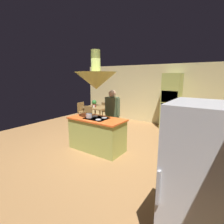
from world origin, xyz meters
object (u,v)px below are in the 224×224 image
at_px(cup_on_table, 94,107).
at_px(potted_plant_on_table, 94,103).
at_px(dining_table, 97,109).
at_px(chair_by_back_wall, 107,110).
at_px(canister_tea, 219,128).
at_px(refrigerator, 201,188).
at_px(person_at_island, 112,113).
at_px(chair_facing_island, 87,115).
at_px(canister_flour, 218,131).
at_px(oven_tower, 171,102).
at_px(kitchen_island, 97,134).
at_px(cooking_pot_on_cooktop, 89,116).
at_px(chair_at_corner, 82,110).
at_px(canister_sugar, 218,129).
at_px(microwave_on_counter, 221,116).

bearing_deg(cup_on_table, potted_plant_on_table, 123.96).
distance_m(dining_table, chair_by_back_wall, 0.70).
relative_size(dining_table, canister_tea, 6.34).
relative_size(refrigerator, person_at_island, 1.09).
distance_m(dining_table, chair_facing_island, 0.70).
relative_size(person_at_island, canister_flour, 7.57).
height_order(canister_flour, canister_tea, canister_flour).
height_order(chair_facing_island, canister_flour, canister_flour).
xyz_separation_m(oven_tower, cup_on_table, (-2.80, -1.37, -0.28)).
bearing_deg(kitchen_island, cup_on_table, 132.25).
bearing_deg(chair_facing_island, cooking_pot_on_cooktop, -45.22).
bearing_deg(canister_flour, canister_tea, 90.00).
distance_m(chair_facing_island, canister_flour, 4.74).
height_order(kitchen_island, cup_on_table, kitchen_island).
height_order(oven_tower, dining_table, oven_tower).
bearing_deg(cooking_pot_on_cooktop, oven_tower, 69.52).
distance_m(kitchen_island, dining_table, 2.71).
xyz_separation_m(person_at_island, cooking_pot_on_cooktop, (-0.23, -0.79, 0.05)).
distance_m(chair_at_corner, canister_flour, 5.80).
distance_m(potted_plant_on_table, canister_tea, 4.87).
bearing_deg(refrigerator, canister_sugar, 88.87).
distance_m(chair_facing_island, chair_by_back_wall, 1.36).
xyz_separation_m(kitchen_island, oven_tower, (1.10, 3.24, 0.62)).
bearing_deg(canister_flour, kitchen_island, -176.85).
height_order(oven_tower, cooking_pot_on_cooktop, oven_tower).
relative_size(cup_on_table, cooking_pot_on_cooktop, 0.50).
xyz_separation_m(canister_flour, canister_tea, (0.00, 0.36, -0.03)).
height_order(chair_facing_island, microwave_on_counter, microwave_on_counter).
relative_size(oven_tower, potted_plant_on_table, 7.23).
distance_m(kitchen_island, oven_tower, 3.48).
height_order(refrigerator, chair_at_corner, refrigerator).
bearing_deg(chair_at_corner, refrigerator, -125.15).
distance_m(oven_tower, refrigerator, 5.23).
height_order(refrigerator, cooking_pot_on_cooktop, refrigerator).
bearing_deg(person_at_island, chair_at_corner, 151.63).
bearing_deg(cup_on_table, chair_by_back_wall, 89.98).
distance_m(oven_tower, microwave_on_counter, 2.41).
relative_size(potted_plant_on_table, cup_on_table, 3.33).
xyz_separation_m(chair_at_corner, cup_on_table, (0.90, -0.23, 0.30)).
relative_size(chair_facing_island, canister_sugar, 3.99).
height_order(dining_table, canister_sugar, canister_sugar).
distance_m(kitchen_island, canister_tea, 2.94).
xyz_separation_m(dining_table, canister_flour, (4.54, -1.94, 0.37)).
bearing_deg(oven_tower, cup_on_table, -153.90).
distance_m(potted_plant_on_table, cup_on_table, 0.21).
bearing_deg(canister_flour, refrigerator, -91.24).
bearing_deg(kitchen_island, canister_sugar, 6.75).
height_order(chair_by_back_wall, canister_tea, canister_tea).
bearing_deg(chair_facing_island, chair_at_corner, 142.94).
relative_size(dining_table, chair_facing_island, 1.19).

